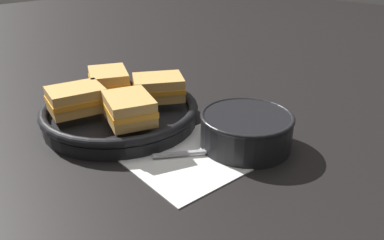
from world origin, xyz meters
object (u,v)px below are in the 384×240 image
sandwich_near_right (158,87)px  spoon (214,151)px  soup_bowl (246,128)px  sandwich_near_left (129,108)px  sandwich_far_right (76,99)px  sandwich_far_left (110,80)px  skillet (121,113)px

sandwich_near_right → spoon: bearing=-102.6°
soup_bowl → sandwich_near_left: sandwich_near_left is taller
sandwich_near_left → sandwich_far_right: 0.12m
sandwich_near_left → sandwich_near_right: size_ratio=0.97×
spoon → sandwich_far_right: size_ratio=1.11×
sandwich_far_left → sandwich_far_right: same height
soup_bowl → sandwich_near_right: (-0.02, 0.21, 0.03)m
sandwich_far_right → sandwich_far_left: bearing=21.3°
soup_bowl → spoon: (-0.06, 0.02, -0.03)m
soup_bowl → sandwich_near_left: 0.21m
sandwich_near_left → sandwich_far_left: size_ratio=0.98×
soup_bowl → sandwich_near_right: size_ratio=1.28×
sandwich_far_left → spoon: bearing=-89.9°
skillet → sandwich_near_left: sandwich_near_left is taller
soup_bowl → spoon: size_ratio=1.25×
soup_bowl → sandwich_near_right: bearing=96.0°
soup_bowl → sandwich_near_right: 0.21m
soup_bowl → skillet: soup_bowl is taller
spoon → sandwich_near_right: bearing=113.9°
skillet → sandwich_far_left: bearing=66.3°
sandwich_far_right → sandwich_near_left: bearing=-68.7°
spoon → sandwich_far_left: 0.30m
sandwich_far_left → sandwich_far_right: size_ratio=1.07×
sandwich_far_right → skillet: bearing=-23.7°
soup_bowl → skillet: 0.26m
sandwich_near_left → sandwich_near_right: (0.11, 0.04, 0.00)m
sandwich_near_left → sandwich_far_left: (0.07, 0.15, 0.00)m
sandwich_near_right → sandwich_near_left: bearing=-158.7°
spoon → sandwich_near_left: size_ratio=1.06×
sandwich_near_right → sandwich_far_right: same height
soup_bowl → sandwich_near_right: sandwich_near_right is taller
spoon → skillet: (-0.03, 0.22, 0.01)m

